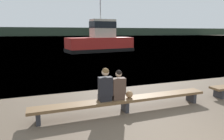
% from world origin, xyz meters
% --- Properties ---
extents(water_surface, '(240.00, 240.00, 0.00)m').
position_xyz_m(water_surface, '(0.00, 125.79, 0.00)').
color(water_surface, teal).
rests_on(water_surface, ground).
extents(far_shoreline, '(600.00, 12.00, 5.26)m').
position_xyz_m(far_shoreline, '(0.00, 134.35, 2.63)').
color(far_shoreline, '#2D3D2D').
rests_on(far_shoreline, ground).
extents(bench_main, '(5.90, 0.49, 0.43)m').
position_xyz_m(bench_main, '(-0.68, 3.15, 0.35)').
color(bench_main, brown).
rests_on(bench_main, ground).
extents(person_left, '(0.42, 0.38, 1.04)m').
position_xyz_m(person_left, '(-1.35, 3.14, 0.90)').
color(person_left, black).
rests_on(person_left, bench_main).
extents(person_right, '(0.42, 0.37, 0.95)m').
position_xyz_m(person_right, '(-0.92, 3.15, 0.84)').
color(person_right, '#4C382D').
rests_on(person_right, bench_main).
extents(shopping_bag, '(0.23, 0.21, 0.23)m').
position_xyz_m(shopping_bag, '(-0.52, 3.17, 0.54)').
color(shopping_bag, '#9E754C').
rests_on(shopping_bag, bench_main).
extents(tugboat_red, '(9.09, 4.41, 6.95)m').
position_xyz_m(tugboat_red, '(4.25, 22.65, 1.29)').
color(tugboat_red, red).
rests_on(tugboat_red, water_surface).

